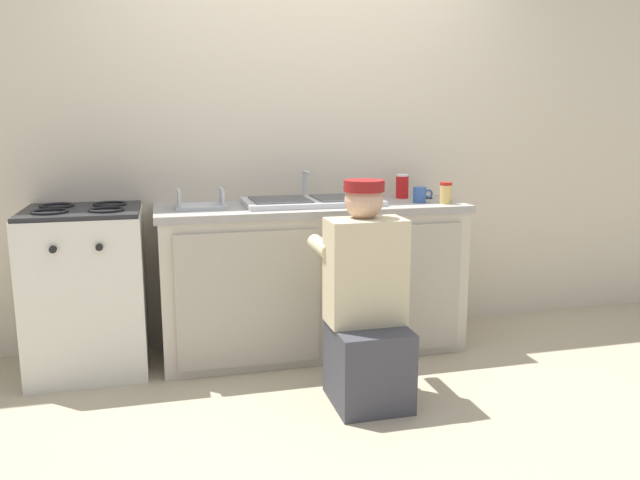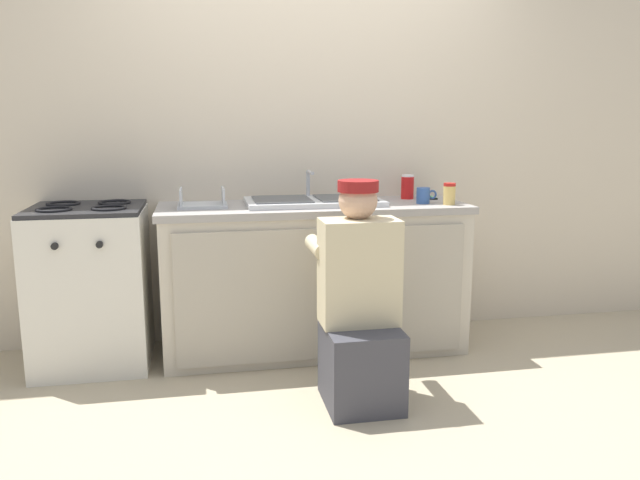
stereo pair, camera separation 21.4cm
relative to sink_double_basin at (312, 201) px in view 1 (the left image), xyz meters
The scene contains 12 objects.
ground_plane 0.96m from the sink_double_basin, 90.00° to the right, with size 12.00×12.00×0.00m, color tan.
back_wall 0.48m from the sink_double_basin, 90.00° to the left, with size 6.00×0.10×2.50m, color beige.
counter_cabinet 0.49m from the sink_double_basin, 90.00° to the right, with size 1.78×0.62×0.85m.
countertop 0.04m from the sink_double_basin, 90.00° to the right, with size 1.82×0.62×0.04m, color #9E9993.
sink_double_basin is the anchor object (origin of this frame).
stove_range 1.37m from the sink_double_basin, behind, with size 0.62×0.62×0.93m.
plumber_person 0.90m from the sink_double_basin, 83.51° to the right, with size 0.42×0.61×1.10m.
coffee_mug 0.66m from the sink_double_basin, ahead, with size 0.13×0.08×0.09m.
soda_cup_red 0.65m from the sink_double_basin, 12.50° to the left, with size 0.08×0.08×0.15m.
dish_rack_tray 0.65m from the sink_double_basin, behind, with size 0.28×0.22×0.11m.
cell_phone 0.78m from the sink_double_basin, ahead, with size 0.07×0.14×0.01m.
condiment_jar 0.80m from the sink_double_basin, 12.61° to the right, with size 0.07×0.07×0.13m.
Camera 1 is at (-0.87, -3.27, 1.39)m, focal length 35.00 mm.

